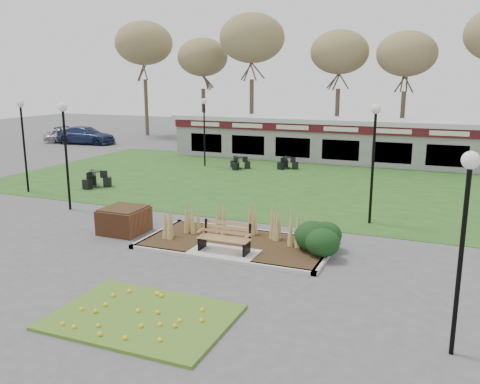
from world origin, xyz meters
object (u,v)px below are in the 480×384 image
at_px(park_bench, 225,237).
at_px(bistro_set_b, 239,165).
at_px(lamp_post_near_left, 64,132).
at_px(car_blue, 86,135).
at_px(lamp_post_far_right, 374,137).
at_px(bistro_set_c, 287,165).
at_px(food_pavilion, 345,140).
at_px(brick_planter, 124,220).
at_px(lamp_post_mid_left, 22,125).
at_px(car_black, 218,132).
at_px(car_silver, 67,135).
at_px(lamp_post_near_right, 466,210).
at_px(bistro_set_a, 96,182).
at_px(lamp_post_far_left, 204,117).

height_order(park_bench, bistro_set_b, park_bench).
height_order(lamp_post_near_left, car_blue, lamp_post_near_left).
height_order(lamp_post_far_right, bistro_set_c, lamp_post_far_right).
height_order(food_pavilion, car_blue, food_pavilion).
bearing_deg(bistro_set_b, car_blue, 159.65).
xyz_separation_m(brick_planter, lamp_post_mid_left, (-8.36, 3.81, 2.84)).
bearing_deg(brick_planter, bistro_set_b, 94.75).
relative_size(brick_planter, car_black, 0.30).
bearing_deg(car_silver, lamp_post_mid_left, -163.37).
distance_m(park_bench, bistro_set_c, 15.98).
height_order(lamp_post_near_right, lamp_post_mid_left, lamp_post_mid_left).
relative_size(park_bench, lamp_post_near_left, 0.37).
bearing_deg(bistro_set_a, lamp_post_mid_left, -136.96).
xyz_separation_m(lamp_post_near_left, lamp_post_far_right, (12.32, 2.72, 0.04)).
distance_m(brick_planter, car_black, 27.25).
relative_size(car_silver, car_blue, 0.75).
height_order(lamp_post_far_left, bistro_set_b, lamp_post_far_left).
bearing_deg(car_blue, food_pavilion, -99.06).
relative_size(food_pavilion, lamp_post_mid_left, 5.40).
bearing_deg(brick_planter, lamp_post_near_right, -21.90).
bearing_deg(lamp_post_far_right, park_bench, -125.23).
distance_m(lamp_post_near_left, car_black, 24.57).
bearing_deg(lamp_post_far_right, car_black, 127.41).
distance_m(lamp_post_near_left, lamp_post_far_left, 11.95).
distance_m(lamp_post_mid_left, bistro_set_a, 4.44).
distance_m(lamp_post_far_right, car_silver, 32.14).
distance_m(park_bench, car_black, 29.56).
height_order(lamp_post_mid_left, car_black, lamp_post_mid_left).
bearing_deg(bistro_set_a, bistro_set_c, 49.64).
bearing_deg(lamp_post_mid_left, bistro_set_a, 43.04).
bearing_deg(bistro_set_c, lamp_post_far_right, -57.62).
bearing_deg(bistro_set_b, food_pavilion, 42.79).
bearing_deg(car_blue, lamp_post_mid_left, -156.16).
distance_m(lamp_post_near_right, lamp_post_far_right, 9.60).
xyz_separation_m(lamp_post_near_left, bistro_set_a, (-1.86, 4.13, -3.04)).
relative_size(brick_planter, lamp_post_mid_left, 0.33).
xyz_separation_m(lamp_post_near_left, car_black, (-4.03, 24.10, -2.51)).
relative_size(lamp_post_far_left, car_silver, 1.13).
relative_size(lamp_post_near_left, bistro_set_a, 2.94).
bearing_deg(lamp_post_near_right, bistro_set_a, 148.51).
height_order(car_silver, car_blue, car_blue).
relative_size(brick_planter, car_silver, 0.39).
xyz_separation_m(lamp_post_near_left, lamp_post_mid_left, (-4.23, 1.91, -0.01)).
relative_size(lamp_post_near_right, bistro_set_a, 2.72).
height_order(food_pavilion, car_black, food_pavilion).
distance_m(lamp_post_near_left, bistro_set_c, 14.62).
height_order(car_black, car_blue, car_black).
relative_size(bistro_set_b, car_blue, 0.27).
height_order(bistro_set_a, car_black, car_black).
bearing_deg(bistro_set_b, bistro_set_c, 22.63).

